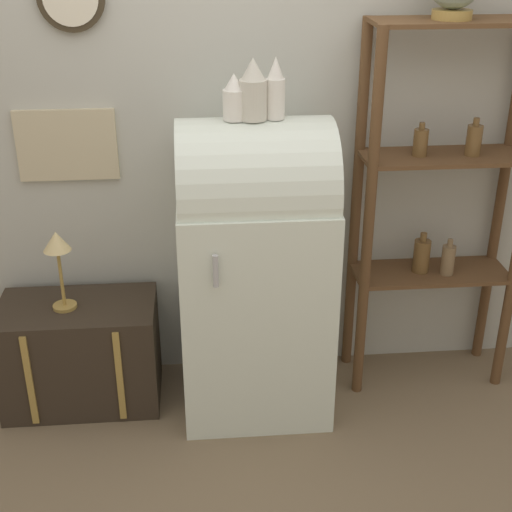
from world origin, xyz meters
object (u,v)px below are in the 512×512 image
vase_left (234,98)px  vase_right (275,90)px  suitcase_trunk (81,353)px  vase_center (253,91)px  desk_lamp (58,251)px  refrigerator (255,265)px

vase_left → vase_right: (0.17, 0.01, 0.03)m
vase_left → suitcase_trunk: bearing=174.7°
vase_center → desk_lamp: 1.13m
refrigerator → vase_left: bearing=-173.5°
refrigerator → vase_center: bearing=-122.7°
vase_right → desk_lamp: bearing=176.9°
refrigerator → desk_lamp: bearing=176.9°
desk_lamp → suitcase_trunk: bearing=17.0°
vase_center → vase_left: bearing=179.7°
refrigerator → vase_left: vase_left is taller
refrigerator → vase_center: (-0.01, -0.01, 0.79)m
vase_center → suitcase_trunk: bearing=175.2°
suitcase_trunk → vase_left: 1.45m
suitcase_trunk → vase_left: vase_left is taller
suitcase_trunk → desk_lamp: desk_lamp is taller
refrigerator → vase_left: (-0.08, -0.01, 0.76)m
suitcase_trunk → vase_center: 1.51m
desk_lamp → vase_center: bearing=-3.7°
vase_left → vase_right: size_ratio=0.75×
vase_right → vase_center: bearing=-176.7°
vase_center → desk_lamp: vase_center is taller
refrigerator → suitcase_trunk: size_ratio=1.91×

